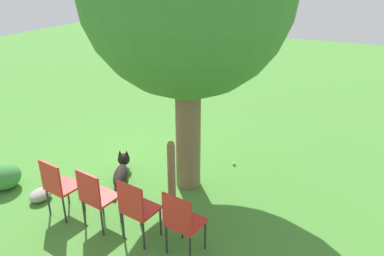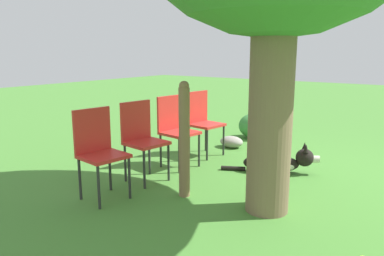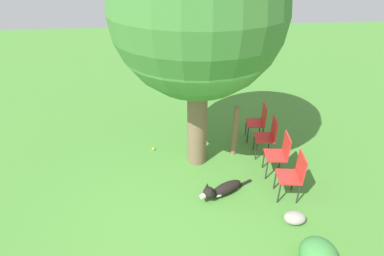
{
  "view_description": "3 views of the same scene",
  "coord_description": "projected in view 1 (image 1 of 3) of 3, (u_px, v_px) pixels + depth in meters",
  "views": [
    {
      "loc": [
        5.46,
        3.66,
        3.56
      ],
      "look_at": [
        0.3,
        1.11,
        1.06
      ],
      "focal_mm": 35.0,
      "sensor_mm": 36.0,
      "label": 1
    },
    {
      "loc": [
        -1.05,
        4.36,
        1.56
      ],
      "look_at": [
        1.57,
        0.67,
        0.63
      ],
      "focal_mm": 35.0,
      "sensor_mm": 36.0,
      "label": 2
    },
    {
      "loc": [
        -0.29,
        -4.41,
        4.17
      ],
      "look_at": [
        0.25,
        0.94,
        0.94
      ],
      "focal_mm": 28.0,
      "sensor_mm": 36.0,
      "label": 3
    }
  ],
  "objects": [
    {
      "name": "dog",
      "position": [
        121.0,
        171.0,
        6.78
      ],
      "size": [
        1.16,
        0.66,
        0.41
      ],
      "rotation": [
        0.0,
        0.0,
        3.61
      ],
      "color": "black",
      "rests_on": "ground_plane"
    },
    {
      "name": "garden_rock",
      "position": [
        40.0,
        195.0,
        6.17
      ],
      "size": [
        0.39,
        0.3,
        0.19
      ],
      "color": "gray",
      "rests_on": "ground_plane"
    },
    {
      "name": "red_chair_2",
      "position": [
        136.0,
        207.0,
        5.07
      ],
      "size": [
        0.48,
        0.49,
        0.96
      ],
      "rotation": [
        0.0,
        0.0,
        3.0
      ],
      "color": "red",
      "rests_on": "ground_plane"
    },
    {
      "name": "red_chair_0",
      "position": [
        58.0,
        184.0,
        5.59
      ],
      "size": [
        0.48,
        0.49,
        0.96
      ],
      "rotation": [
        0.0,
        0.0,
        3.0
      ],
      "color": "red",
      "rests_on": "ground_plane"
    },
    {
      "name": "tennis_ball",
      "position": [
        234.0,
        164.0,
        7.26
      ],
      "size": [
        0.07,
        0.07,
        0.07
      ],
      "color": "#CCE033",
      "rests_on": "ground_plane"
    },
    {
      "name": "fence_post",
      "position": [
        172.0,
        179.0,
        5.59
      ],
      "size": [
        0.12,
        0.12,
        1.26
      ],
      "color": "#846647",
      "rests_on": "ground_plane"
    },
    {
      "name": "ground_plane",
      "position": [
        148.0,
        162.0,
        7.4
      ],
      "size": [
        30.0,
        30.0,
        0.0
      ],
      "primitive_type": "plane",
      "color": "#478433"
    },
    {
      "name": "low_shrub",
      "position": [
        4.0,
        176.0,
        6.45
      ],
      "size": [
        0.57,
        0.57,
        0.45
      ],
      "color": "#3D843D",
      "rests_on": "ground_plane"
    },
    {
      "name": "red_chair_3",
      "position": [
        182.0,
        220.0,
        4.8
      ],
      "size": [
        0.48,
        0.49,
        0.96
      ],
      "rotation": [
        0.0,
        0.0,
        3.0
      ],
      "color": "red",
      "rests_on": "ground_plane"
    },
    {
      "name": "red_chair_1",
      "position": [
        95.0,
        195.0,
        5.33
      ],
      "size": [
        0.48,
        0.49,
        0.96
      ],
      "rotation": [
        0.0,
        0.0,
        3.0
      ],
      "color": "red",
      "rests_on": "ground_plane"
    }
  ]
}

